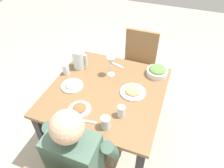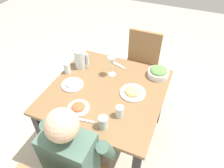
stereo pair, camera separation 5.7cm
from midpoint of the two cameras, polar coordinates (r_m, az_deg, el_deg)
name	(u,v)px [view 1 (the left image)]	position (r m, az deg, el deg)	size (l,w,h in m)	color
ground_plane	(108,137)	(2.36, -1.94, -14.44)	(8.00, 8.00, 0.00)	#B7AD99
dining_table	(107,98)	(1.88, -2.36, -4.00)	(0.98, 0.98, 0.72)	olive
chair_far	(138,63)	(2.51, 6.48, 5.64)	(0.40, 0.40, 0.87)	#997047
diner_near	(82,155)	(1.54, -9.21, -18.56)	(0.48, 0.53, 1.16)	#4C6B5B
water_pitcher	(79,59)	(2.02, -9.85, 6.72)	(0.16, 0.12, 0.19)	silver
salad_bowl	(157,71)	(1.97, 11.48, 3.49)	(0.19, 0.19, 0.09)	white
plate_rice_curry	(80,108)	(1.66, -9.87, -6.64)	(0.18, 0.18, 0.04)	white
plate_fries	(133,91)	(1.77, 4.85, -1.93)	(0.22, 0.22, 0.06)	white
plate_yoghurt	(72,85)	(1.86, -11.79, -0.28)	(0.19, 0.19, 0.05)	white
water_glass_far_left	(106,123)	(1.50, -2.89, -10.57)	(0.07, 0.07, 0.10)	silver
water_glass_near_right	(121,111)	(1.57, 1.51, -7.51)	(0.06, 0.06, 0.10)	silver
water_glass_far_right	(66,69)	(2.00, -13.36, 4.03)	(0.06, 0.06, 0.11)	silver
wine_glass	(111,62)	(1.87, -1.18, 5.95)	(0.08, 0.08, 0.20)	silver
fork_near	(116,65)	(2.08, 0.44, 5.29)	(0.17, 0.03, 0.01)	silver
knife_near	(85,121)	(1.59, -8.57, -9.99)	(0.18, 0.02, 0.01)	silver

